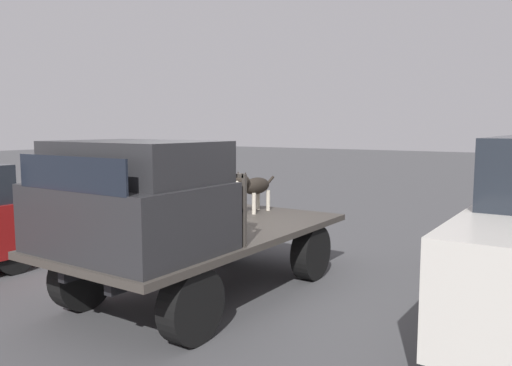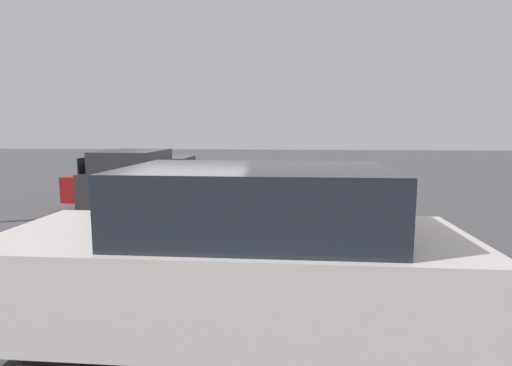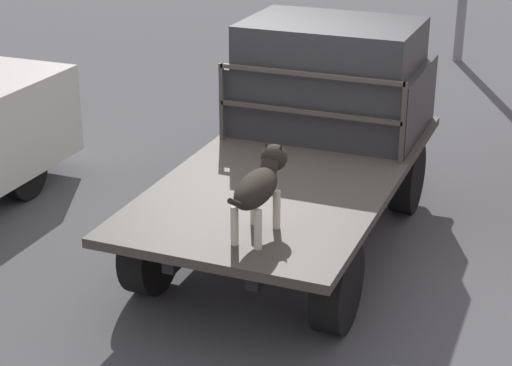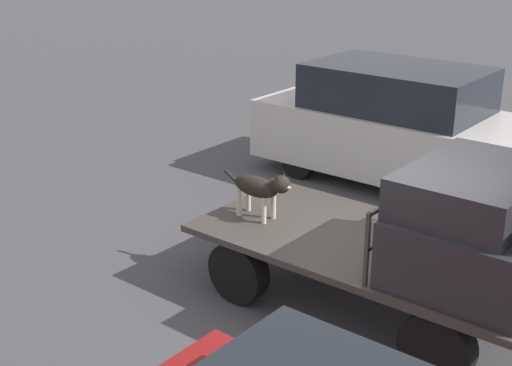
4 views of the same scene
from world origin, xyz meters
name	(u,v)px [view 2 (image 2 of 4)]	position (x,y,z in m)	size (l,w,h in m)	color
ground_plane	(187,241)	(0.00, 0.00, 0.00)	(80.00, 80.00, 0.00)	#474749
flatbed_truck	(187,214)	(0.00, 0.00, 0.59)	(4.00, 1.98, 0.81)	black
truck_cab	(130,179)	(1.21, 0.00, 1.34)	(1.42, 1.86, 1.13)	#28282B
truck_headboard	(164,180)	(0.47, 0.00, 1.33)	(0.04, 1.86, 0.78)	#3D3833
dog	(252,185)	(-1.37, -0.23, 1.21)	(1.03, 0.25, 0.65)	beige
parked_sedan	(146,182)	(2.20, -3.56, 0.79)	(4.37, 1.78, 1.56)	black
parked_pickup_far	(239,257)	(-1.63, 3.92, 0.97)	(5.11, 2.02, 1.98)	black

